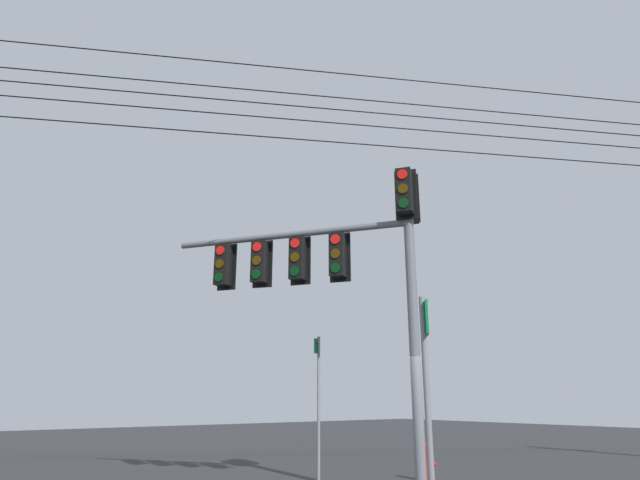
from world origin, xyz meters
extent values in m
cylinder|color=slate|center=(0.20, 0.64, 2.91)|extent=(0.20, 0.20, 5.83)
cylinder|color=slate|center=(-1.23, 2.81, 5.12)|extent=(2.99, 4.41, 0.14)
cube|color=black|center=(-0.05, 0.47, 5.67)|extent=(0.42, 0.42, 0.90)
cube|color=black|center=(0.09, 0.57, 5.67)|extent=(0.28, 0.39, 1.04)
cylinder|color=red|center=(-0.19, 0.38, 5.97)|extent=(0.14, 0.18, 0.20)
cylinder|color=#3C2703|center=(-0.19, 0.38, 5.67)|extent=(0.14, 0.18, 0.20)
cylinder|color=black|center=(-0.19, 0.38, 5.37)|extent=(0.14, 0.18, 0.20)
cube|color=black|center=(0.45, 0.81, 5.67)|extent=(0.42, 0.42, 0.90)
cube|color=black|center=(0.31, 0.71, 5.67)|extent=(0.28, 0.39, 1.04)
cylinder|color=red|center=(0.59, 0.90, 5.97)|extent=(0.14, 0.18, 0.20)
cylinder|color=#3C2703|center=(0.59, 0.90, 5.67)|extent=(0.14, 0.18, 0.20)
cylinder|color=black|center=(0.59, 0.90, 5.37)|extent=(0.14, 0.18, 0.20)
cube|color=black|center=(-0.62, 1.87, 4.57)|extent=(0.42, 0.42, 0.90)
cube|color=black|center=(-0.48, 1.97, 4.57)|extent=(0.28, 0.39, 1.04)
cylinder|color=red|center=(-0.75, 1.78, 4.87)|extent=(0.14, 0.18, 0.20)
cylinder|color=#3C2703|center=(-0.75, 1.78, 4.57)|extent=(0.14, 0.18, 0.20)
cylinder|color=black|center=(-0.75, 1.78, 4.27)|extent=(0.14, 0.18, 0.20)
cube|color=black|center=(-1.10, 2.61, 4.57)|extent=(0.41, 0.41, 0.90)
cube|color=black|center=(-0.96, 2.70, 4.57)|extent=(0.27, 0.39, 1.04)
cylinder|color=red|center=(-1.24, 2.52, 4.87)|extent=(0.13, 0.18, 0.20)
cylinder|color=#3C2703|center=(-1.24, 2.52, 4.57)|extent=(0.13, 0.18, 0.20)
cylinder|color=black|center=(-1.24, 2.52, 4.27)|extent=(0.13, 0.18, 0.20)
cube|color=black|center=(-1.59, 3.34, 4.57)|extent=(0.42, 0.42, 0.90)
cube|color=black|center=(-1.45, 3.44, 4.57)|extent=(0.29, 0.38, 1.04)
cylinder|color=red|center=(-1.72, 3.24, 4.87)|extent=(0.14, 0.18, 0.20)
cylinder|color=#3C2703|center=(-1.72, 3.24, 4.57)|extent=(0.14, 0.18, 0.20)
cylinder|color=black|center=(-1.72, 3.24, 4.27)|extent=(0.14, 0.18, 0.20)
cube|color=black|center=(-2.07, 4.07, 4.57)|extent=(0.41, 0.41, 0.90)
cube|color=black|center=(-1.93, 4.16, 4.57)|extent=(0.27, 0.39, 1.04)
cylinder|color=red|center=(-2.21, 3.98, 4.87)|extent=(0.13, 0.19, 0.20)
cylinder|color=#3C2703|center=(-2.21, 3.98, 4.57)|extent=(0.13, 0.19, 0.20)
cylinder|color=black|center=(-2.21, 3.98, 4.27)|extent=(0.13, 0.19, 0.20)
cylinder|color=slate|center=(0.35, 3.78, 1.57)|extent=(0.07, 0.07, 3.15)
cube|color=#0C7238|center=(0.33, 3.82, 2.93)|extent=(0.28, 0.18, 0.34)
cube|color=white|center=(0.32, 3.83, 2.93)|extent=(0.22, 0.13, 0.28)
cylinder|color=red|center=(2.36, 2.42, 0.33)|extent=(0.22, 0.22, 0.65)
sphere|color=red|center=(2.36, 2.42, 0.71)|extent=(0.20, 0.20, 0.20)
cylinder|color=red|center=(2.43, 2.29, 0.36)|extent=(0.13, 0.13, 0.09)
cylinder|color=slate|center=(-2.72, -2.19, 1.44)|extent=(0.07, 0.07, 2.88)
cube|color=#0C7238|center=(-2.69, -2.22, 2.64)|extent=(0.21, 0.21, 0.38)
cube|color=white|center=(-2.68, -2.23, 2.64)|extent=(0.15, 0.15, 0.32)
cylinder|color=black|center=(-0.91, 1.24, 6.76)|extent=(24.36, 13.12, 0.09)
cylinder|color=black|center=(-0.91, 1.24, 7.20)|extent=(24.36, 13.12, 0.09)
cylinder|color=black|center=(-0.91, 1.24, 7.51)|extent=(24.36, 13.12, 0.09)
cylinder|color=black|center=(-0.91, 1.24, 7.80)|extent=(24.36, 13.12, 0.09)
cylinder|color=black|center=(-0.91, 1.24, 8.38)|extent=(24.36, 13.12, 0.09)
camera|label=1|loc=(-7.38, -6.34, 1.75)|focal=30.18mm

